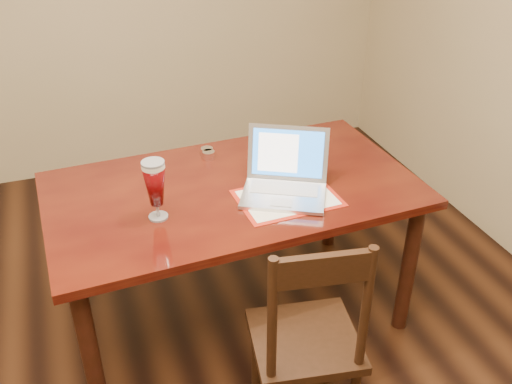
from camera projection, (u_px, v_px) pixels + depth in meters
name	position (u px, v px, depth m)	size (l,w,h in m)	color
room_shell	(96.00, 4.00, 1.40)	(4.51, 5.01, 2.71)	tan
dining_table	(234.00, 203.00, 2.62)	(1.69, 1.00, 1.04)	#4E170A
dining_chair	(307.00, 341.00, 2.20)	(0.47, 0.46, 0.98)	black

